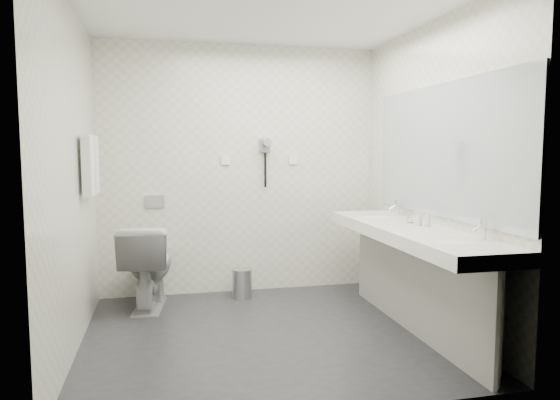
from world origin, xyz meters
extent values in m
plane|color=#242529|center=(0.00, 0.00, 0.00)|extent=(2.80, 2.80, 0.00)
plane|color=white|center=(0.00, 0.00, 2.50)|extent=(2.80, 2.80, 0.00)
plane|color=silver|center=(0.00, 1.30, 1.25)|extent=(2.80, 0.00, 2.80)
plane|color=silver|center=(0.00, -1.30, 1.25)|extent=(2.80, 0.00, 2.80)
plane|color=silver|center=(-1.40, 0.00, 1.25)|extent=(0.00, 2.60, 2.60)
plane|color=silver|center=(1.40, 0.00, 1.25)|extent=(0.00, 2.60, 2.60)
cube|color=white|center=(1.12, -0.20, 0.80)|extent=(0.55, 2.20, 0.10)
cube|color=#9B9893|center=(1.15, -0.20, 0.38)|extent=(0.03, 2.15, 0.75)
cylinder|color=silver|center=(1.18, -1.24, 0.38)|extent=(0.06, 0.06, 0.75)
cylinder|color=silver|center=(1.18, 0.84, 0.38)|extent=(0.06, 0.06, 0.75)
cube|color=#B2BCC6|center=(1.39, -0.20, 1.45)|extent=(0.02, 2.20, 1.05)
ellipsoid|color=white|center=(1.12, -0.85, 0.83)|extent=(0.40, 0.31, 0.05)
ellipsoid|color=white|center=(1.12, 0.45, 0.83)|extent=(0.40, 0.31, 0.05)
cylinder|color=silver|center=(1.32, -0.85, 0.92)|extent=(0.04, 0.04, 0.15)
cylinder|color=silver|center=(1.32, 0.45, 0.92)|extent=(0.04, 0.04, 0.15)
imported|color=beige|center=(1.22, -0.15, 0.91)|extent=(0.07, 0.07, 0.11)
imported|color=beige|center=(1.27, -0.21, 0.91)|extent=(0.05, 0.05, 0.13)
cylinder|color=silver|center=(1.23, 0.01, 0.90)|extent=(0.08, 0.08, 0.10)
imported|color=white|center=(-0.92, 0.92, 0.39)|extent=(0.53, 0.82, 0.78)
cube|color=#B2B5BA|center=(-0.85, 1.29, 0.95)|extent=(0.18, 0.02, 0.12)
cylinder|color=#B2B5BA|center=(-0.03, 1.04, 0.14)|extent=(0.24, 0.24, 0.27)
cylinder|color=#B2B5BA|center=(-0.03, 1.04, 0.28)|extent=(0.19, 0.19, 0.02)
cylinder|color=silver|center=(-1.35, 0.55, 1.55)|extent=(0.02, 0.62, 0.02)
cube|color=white|center=(-1.34, 0.41, 1.33)|extent=(0.07, 0.24, 0.48)
cube|color=white|center=(-1.34, 0.69, 1.33)|extent=(0.07, 0.24, 0.48)
cube|color=gray|center=(0.25, 1.27, 1.50)|extent=(0.10, 0.04, 0.14)
cylinder|color=gray|center=(0.25, 1.20, 1.53)|extent=(0.08, 0.14, 0.08)
cylinder|color=black|center=(0.25, 1.26, 1.25)|extent=(0.02, 0.02, 0.35)
cube|color=white|center=(-0.15, 1.29, 1.35)|extent=(0.09, 0.02, 0.09)
cube|color=white|center=(0.55, 1.29, 1.35)|extent=(0.09, 0.02, 0.09)
camera|label=1|loc=(-0.77, -3.85, 1.45)|focal=32.81mm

